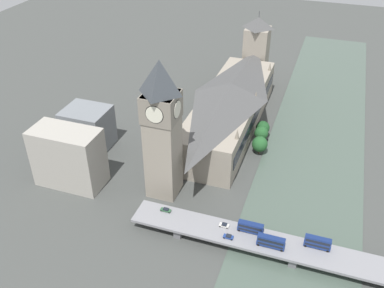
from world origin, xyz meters
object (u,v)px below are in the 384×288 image
clock_tower (162,127)px  car_northbound_tail (166,210)px  car_northbound_mid (228,237)px  car_southbound_mid (224,225)px  double_decker_bus_rear (271,242)px  double_decker_bus_mid (318,242)px  parliament_hall (230,106)px  double_decker_bus_lead (251,227)px  victoria_tower (256,51)px  road_bridge (295,250)px

clock_tower → car_northbound_tail: clock_tower is taller
car_northbound_mid → car_southbound_mid: 6.44m
double_decker_bus_rear → double_decker_bus_mid: bearing=-162.3°
parliament_hall → double_decker_bus_lead: size_ratio=10.57×
double_decker_bus_lead → parliament_hall: bearing=-69.8°
victoria_tower → double_decker_bus_lead: bearing=101.6°
parliament_hall → victoria_tower: 66.89m
car_northbound_mid → car_northbound_tail: (29.06, -6.25, -0.01)m
victoria_tower → road_bridge: (-49.26, 152.82, -18.24)m
double_decker_bus_mid → car_northbound_mid: size_ratio=2.51×
double_decker_bus_lead → car_southbound_mid: (10.62, 0.53, -1.79)m
road_bridge → parliament_hall: bearing=-60.4°
clock_tower → road_bridge: clock_tower is taller
clock_tower → double_decker_bus_lead: size_ratio=6.34×
parliament_hall → road_bridge: bearing=119.6°
double_decker_bus_lead → road_bridge: bearing=171.2°
car_southbound_mid → car_northbound_tail: bearing=-1.6°
road_bridge → car_southbound_mid: (28.98, -2.30, 1.79)m
victoria_tower → double_decker_bus_lead: victoria_tower is taller
car_northbound_mid → victoria_tower: bearing=-81.4°
double_decker_bus_lead → car_northbound_mid: bearing=39.6°
double_decker_bus_mid → car_northbound_tail: double_decker_bus_mid is taller
double_decker_bus_lead → car_northbound_mid: (7.36, 6.09, -1.80)m
double_decker_bus_lead → double_decker_bus_mid: bearing=-179.5°
double_decker_bus_mid → double_decker_bus_rear: double_decker_bus_mid is taller
victoria_tower → double_decker_bus_mid: bearing=110.8°
parliament_hall → victoria_tower: victoria_tower is taller
car_northbound_mid → car_southbound_mid: (3.26, -5.55, 0.01)m
double_decker_bus_rear → victoria_tower: bearing=-75.6°
road_bridge → car_northbound_mid: (25.72, 3.25, 1.77)m
double_decker_bus_mid → car_northbound_tail: 62.40m
road_bridge → car_southbound_mid: car_southbound_mid is taller
double_decker_bus_mid → car_northbound_mid: double_decker_bus_mid is taller
road_bridge → double_decker_bus_mid: bearing=-157.9°
double_decker_bus_lead → victoria_tower: bearing=-78.4°
car_southbound_mid → double_decker_bus_lead: bearing=-177.1°
parliament_hall → double_decker_bus_mid: 101.07m
parliament_hall → double_decker_bus_mid: (-56.79, 83.39, -5.91)m
clock_tower → double_decker_bus_mid: 77.61m
road_bridge → double_decker_bus_lead: 18.92m
parliament_hall → clock_tower: clock_tower is taller
clock_tower → double_decker_bus_lead: 55.33m
clock_tower → car_southbound_mid: bearing=150.8°
double_decker_bus_mid → car_northbound_tail: (62.37, 0.08, -2.05)m
car_northbound_tail → clock_tower: bearing=-66.1°
victoria_tower → road_bridge: bearing=107.9°
parliament_hall → car_southbound_mid: parliament_hall is taller
double_decker_bus_mid → car_northbound_mid: 33.96m
double_decker_bus_lead → clock_tower: bearing=-22.5°
car_northbound_mid → car_northbound_tail: 29.73m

